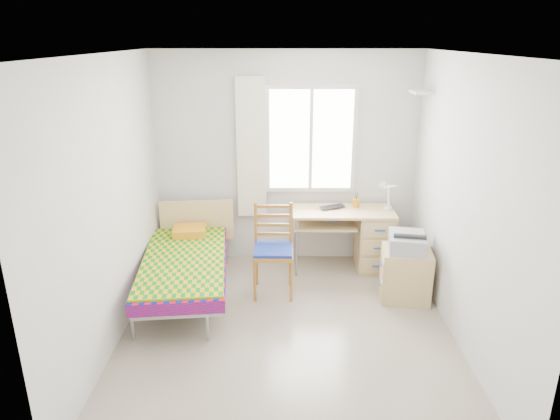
# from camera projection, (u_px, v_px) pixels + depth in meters

# --- Properties ---
(floor) EXTENTS (3.50, 3.50, 0.00)m
(floor) POSITION_uv_depth(u_px,v_px,m) (287.00, 330.00, 4.90)
(floor) COLOR #BCAD93
(floor) RESTS_ON ground
(ceiling) EXTENTS (3.50, 3.50, 0.00)m
(ceiling) POSITION_uv_depth(u_px,v_px,m) (289.00, 54.00, 4.04)
(ceiling) COLOR white
(ceiling) RESTS_ON wall_back
(wall_back) EXTENTS (3.20, 0.00, 3.20)m
(wall_back) POSITION_uv_depth(u_px,v_px,m) (286.00, 160.00, 6.12)
(wall_back) COLOR silver
(wall_back) RESTS_ON ground
(wall_left) EXTENTS (0.00, 3.50, 3.50)m
(wall_left) POSITION_uv_depth(u_px,v_px,m) (110.00, 205.00, 4.47)
(wall_left) COLOR silver
(wall_left) RESTS_ON ground
(wall_right) EXTENTS (0.00, 3.50, 3.50)m
(wall_right) POSITION_uv_depth(u_px,v_px,m) (466.00, 206.00, 4.47)
(wall_right) COLOR silver
(wall_right) RESTS_ON ground
(window) EXTENTS (1.10, 0.04, 1.30)m
(window) POSITION_uv_depth(u_px,v_px,m) (311.00, 140.00, 6.02)
(window) COLOR white
(window) RESTS_ON wall_back
(curtain) EXTENTS (0.35, 0.05, 1.70)m
(curtain) POSITION_uv_depth(u_px,v_px,m) (251.00, 149.00, 6.01)
(curtain) COLOR #F2E3C8
(curtain) RESTS_ON wall_back
(floating_shelf) EXTENTS (0.20, 0.32, 0.03)m
(floating_shelf) POSITION_uv_depth(u_px,v_px,m) (421.00, 92.00, 5.51)
(floating_shelf) COLOR white
(floating_shelf) RESTS_ON wall_right
(bed) EXTENTS (1.07, 1.98, 0.82)m
(bed) POSITION_uv_depth(u_px,v_px,m) (186.00, 261.00, 5.47)
(bed) COLOR #95989D
(bed) RESTS_ON floor
(desk) EXTENTS (1.22, 0.57, 0.76)m
(desk) POSITION_uv_depth(u_px,v_px,m) (369.00, 237.00, 6.10)
(desk) COLOR #E1BF76
(desk) RESTS_ON floor
(chair) EXTENTS (0.44, 0.44, 1.01)m
(chair) POSITION_uv_depth(u_px,v_px,m) (274.00, 244.00, 5.49)
(chair) COLOR brown
(chair) RESTS_ON floor
(cabinet) EXTENTS (0.58, 0.53, 0.57)m
(cabinet) POSITION_uv_depth(u_px,v_px,m) (405.00, 274.00, 5.44)
(cabinet) COLOR tan
(cabinet) RESTS_ON floor
(printer) EXTENTS (0.44, 0.49, 0.19)m
(printer) POSITION_uv_depth(u_px,v_px,m) (407.00, 242.00, 5.32)
(printer) COLOR #A7AAAF
(printer) RESTS_ON cabinet
(laptop) EXTENTS (0.37, 0.31, 0.02)m
(laptop) POSITION_uv_depth(u_px,v_px,m) (334.00, 208.00, 6.01)
(laptop) COLOR black
(laptop) RESTS_ON desk
(pen_cup) EXTENTS (0.10, 0.10, 0.10)m
(pen_cup) POSITION_uv_depth(u_px,v_px,m) (356.00, 203.00, 6.08)
(pen_cup) COLOR orange
(pen_cup) RESTS_ON desk
(task_lamp) EXTENTS (0.23, 0.32, 0.41)m
(task_lamp) POSITION_uv_depth(u_px,v_px,m) (386.00, 192.00, 5.80)
(task_lamp) COLOR white
(task_lamp) RESTS_ON desk
(book) EXTENTS (0.23, 0.26, 0.02)m
(book) POSITION_uv_depth(u_px,v_px,m) (324.00, 222.00, 6.07)
(book) COLOR gray
(book) RESTS_ON desk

